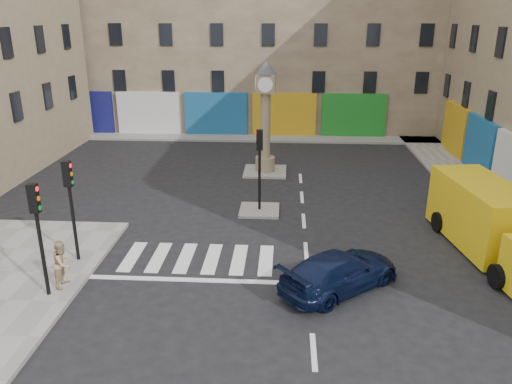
# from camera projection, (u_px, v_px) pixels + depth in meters

# --- Properties ---
(ground) EXTENTS (120.00, 120.00, 0.00)m
(ground) POSITION_uv_depth(u_px,v_px,m) (310.00, 310.00, 15.27)
(ground) COLOR black
(ground) RESTS_ON ground
(sidewalk_right) EXTENTS (2.60, 30.00, 0.15)m
(sidewalk_right) POSITION_uv_depth(u_px,v_px,m) (482.00, 200.00, 24.14)
(sidewalk_right) COLOR gray
(sidewalk_right) RESTS_ON ground
(sidewalk_far) EXTENTS (32.00, 2.40, 0.15)m
(sidewalk_far) POSITION_uv_depth(u_px,v_px,m) (243.00, 137.00, 36.33)
(sidewalk_far) COLOR gray
(sidewalk_far) RESTS_ON ground
(island_near) EXTENTS (1.80, 1.80, 0.12)m
(island_near) POSITION_uv_depth(u_px,v_px,m) (259.00, 210.00, 22.88)
(island_near) COLOR gray
(island_near) RESTS_ON ground
(island_far) EXTENTS (2.40, 2.40, 0.12)m
(island_far) POSITION_uv_depth(u_px,v_px,m) (265.00, 171.00, 28.52)
(island_far) COLOR gray
(island_far) RESTS_ON ground
(building_far) EXTENTS (32.00, 10.00, 17.00)m
(building_far) POSITION_uv_depth(u_px,v_px,m) (248.00, 15.00, 38.94)
(building_far) COLOR gray
(building_far) RESTS_ON ground
(traffic_light_left_near) EXTENTS (0.28, 0.22, 3.70)m
(traffic_light_left_near) POSITION_uv_depth(u_px,v_px,m) (38.00, 223.00, 15.04)
(traffic_light_left_near) COLOR black
(traffic_light_left_near) RESTS_ON sidewalk_left
(traffic_light_left_far) EXTENTS (0.28, 0.22, 3.70)m
(traffic_light_left_far) POSITION_uv_depth(u_px,v_px,m) (70.00, 195.00, 17.30)
(traffic_light_left_far) COLOR black
(traffic_light_left_far) RESTS_ON sidewalk_left
(traffic_light_island) EXTENTS (0.28, 0.22, 3.70)m
(traffic_light_island) POSITION_uv_depth(u_px,v_px,m) (260.00, 157.00, 22.02)
(traffic_light_island) COLOR black
(traffic_light_island) RESTS_ON island_near
(clock_pillar) EXTENTS (1.20, 1.20, 6.10)m
(clock_pillar) POSITION_uv_depth(u_px,v_px,m) (265.00, 111.00, 27.34)
(clock_pillar) COLOR #8E7D5D
(clock_pillar) RESTS_ON island_far
(navy_sedan) EXTENTS (4.53, 4.20, 1.28)m
(navy_sedan) POSITION_uv_depth(u_px,v_px,m) (340.00, 271.00, 16.26)
(navy_sedan) COLOR black
(navy_sedan) RESTS_ON ground
(yellow_van) EXTENTS (3.08, 7.09, 2.50)m
(yellow_van) POSITION_uv_depth(u_px,v_px,m) (490.00, 221.00, 18.66)
(yellow_van) COLOR gold
(yellow_van) RESTS_ON ground
(pedestrian_tan) EXTENTS (0.65, 0.81, 1.59)m
(pedestrian_tan) POSITION_uv_depth(u_px,v_px,m) (63.00, 263.00, 16.14)
(pedestrian_tan) COLOR tan
(pedestrian_tan) RESTS_ON sidewalk_left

